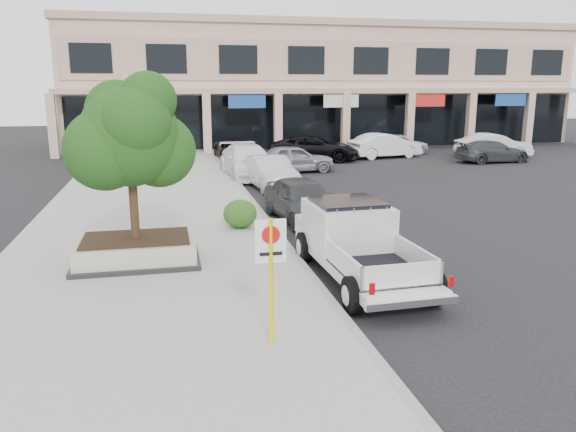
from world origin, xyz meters
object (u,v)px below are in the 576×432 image
(pickup_truck, at_px, (361,244))
(lot_car_e, at_px, (398,144))
(curb_car_a, at_px, (302,199))
(lot_car_b, at_px, (385,146))
(lot_car_f, at_px, (493,146))
(lot_car_a, at_px, (294,159))
(no_parking_sign, at_px, (271,264))
(planter_tree, at_px, (135,137))
(curb_car_c, at_px, (248,161))
(lot_car_d, at_px, (314,148))
(planter, at_px, (137,250))
(curb_car_d, at_px, (236,150))
(curb_car_b, at_px, (270,173))
(lot_car_c, at_px, (493,151))

(pickup_truck, relative_size, lot_car_e, 1.33)
(curb_car_a, bearing_deg, pickup_truck, -97.42)
(lot_car_b, distance_m, lot_car_f, 7.20)
(lot_car_a, bearing_deg, no_parking_sign, 160.56)
(planter_tree, relative_size, curb_car_c, 0.70)
(curb_car_c, height_order, lot_car_d, curb_car_c)
(planter, xyz_separation_m, planter_tree, (0.13, 0.15, 2.94))
(no_parking_sign, height_order, curb_car_c, no_parking_sign)
(curb_car_d, xyz_separation_m, lot_car_e, (11.44, 0.96, 0.05))
(planter, distance_m, curb_car_c, 15.15)
(planter_tree, distance_m, curb_car_d, 21.62)
(planter, height_order, curb_car_d, curb_car_d)
(lot_car_a, bearing_deg, curb_car_c, 106.27)
(no_parking_sign, bearing_deg, curb_car_b, 79.44)
(planter, height_order, curb_car_b, curb_car_b)
(pickup_truck, height_order, curb_car_b, pickup_truck)
(curb_car_c, bearing_deg, curb_car_a, -91.89)
(lot_car_a, bearing_deg, planter_tree, 147.96)
(curb_car_a, relative_size, curb_car_d, 0.91)
(pickup_truck, distance_m, lot_car_f, 26.81)
(curb_car_b, xyz_separation_m, lot_car_b, (9.51, 9.63, 0.06))
(lot_car_e, relative_size, lot_car_f, 0.89)
(planter_tree, relative_size, lot_car_e, 0.93)
(planter, distance_m, lot_car_c, 26.72)
(lot_car_e, bearing_deg, curb_car_b, 130.77)
(pickup_truck, xyz_separation_m, curb_car_c, (-0.36, 16.45, -0.08))
(pickup_truck, height_order, curb_car_d, pickup_truck)
(lot_car_d, bearing_deg, curb_car_d, 94.52)
(lot_car_c, distance_m, lot_car_e, 6.61)
(pickup_truck, height_order, curb_car_a, pickup_truck)
(lot_car_f, bearing_deg, planter_tree, 136.24)
(curb_car_c, bearing_deg, lot_car_f, 10.46)
(curb_car_d, distance_m, lot_car_b, 9.85)
(lot_car_e, bearing_deg, lot_car_f, -124.64)
(lot_car_b, xyz_separation_m, lot_car_e, (1.61, 1.63, -0.07))
(planter_tree, bearing_deg, curb_car_d, 76.23)
(curb_car_c, bearing_deg, planter_tree, -113.61)
(pickup_truck, distance_m, curb_car_c, 16.45)
(planter, relative_size, pickup_truck, 0.56)
(curb_car_b, bearing_deg, lot_car_f, 19.82)
(pickup_truck, height_order, lot_car_e, pickup_truck)
(curb_car_a, xyz_separation_m, lot_car_c, (15.30, 12.59, -0.10))
(planter, bearing_deg, lot_car_d, 63.02)
(planter_tree, bearing_deg, curb_car_c, 70.80)
(planter, distance_m, curb_car_d, 21.63)
(curb_car_d, height_order, lot_car_e, lot_car_e)
(curb_car_d, bearing_deg, no_parking_sign, -97.29)
(curb_car_a, xyz_separation_m, curb_car_b, (0.07, 6.52, -0.02))
(lot_car_f, bearing_deg, lot_car_b, 83.79)
(no_parking_sign, bearing_deg, lot_car_f, 51.09)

